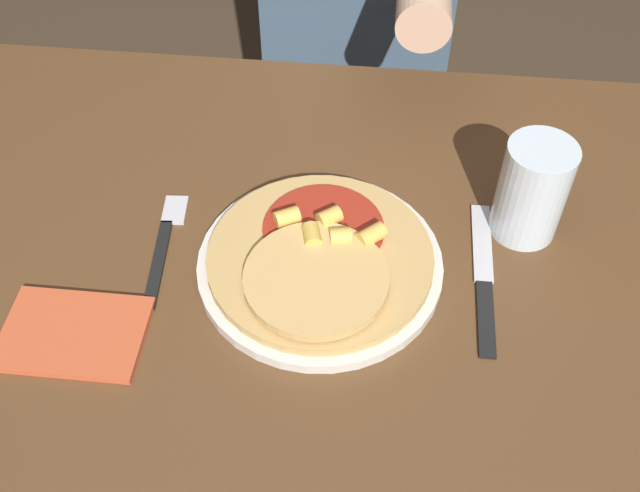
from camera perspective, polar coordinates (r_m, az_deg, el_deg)
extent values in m
cube|color=brown|center=(0.87, -0.80, -2.99)|extent=(1.06, 0.81, 0.03)
cylinder|color=brown|center=(1.48, -17.46, 0.06)|extent=(0.06, 0.06, 0.74)
cylinder|color=brown|center=(1.44, 20.02, -2.87)|extent=(0.06, 0.06, 0.74)
cylinder|color=silver|center=(0.86, 0.00, -1.44)|extent=(0.28, 0.28, 0.01)
cylinder|color=tan|center=(0.85, 0.00, -0.89)|extent=(0.26, 0.26, 0.01)
cylinder|color=#9E2819|center=(0.87, 0.26, 1.38)|extent=(0.14, 0.14, 0.00)
cylinder|color=tan|center=(0.81, -0.30, -2.47)|extent=(0.16, 0.16, 0.01)
cylinder|color=gold|center=(0.84, 1.57, 0.75)|extent=(0.03, 0.02, 0.02)
cylinder|color=gold|center=(0.84, -0.70, 0.80)|extent=(0.03, 0.03, 0.02)
cylinder|color=gold|center=(0.84, 3.93, 0.84)|extent=(0.04, 0.04, 0.02)
cylinder|color=gold|center=(0.86, 0.71, 2.21)|extent=(0.03, 0.03, 0.02)
cylinder|color=gold|center=(0.86, -2.53, 2.22)|extent=(0.03, 0.03, 0.02)
cube|color=black|center=(0.88, -12.27, -1.41)|extent=(0.02, 0.13, 0.00)
cube|color=silver|center=(0.94, -10.99, 2.71)|extent=(0.03, 0.05, 0.00)
cube|color=black|center=(0.84, 12.52, -5.43)|extent=(0.02, 0.10, 0.00)
cube|color=silver|center=(0.90, 12.24, 0.24)|extent=(0.02, 0.12, 0.00)
cylinder|color=silver|center=(0.89, 15.86, 4.11)|extent=(0.08, 0.08, 0.13)
cube|color=#C6512D|center=(0.85, -18.26, -6.33)|extent=(0.15, 0.11, 0.01)
cylinder|color=#2D2D38|center=(1.69, -0.08, 5.34)|extent=(0.11, 0.11, 0.53)
cylinder|color=#2D2D38|center=(1.69, 4.91, 4.97)|extent=(0.11, 0.11, 0.53)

